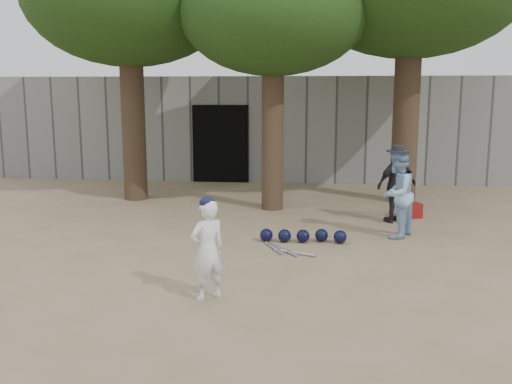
# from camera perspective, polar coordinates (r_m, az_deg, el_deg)

# --- Properties ---
(ground) EXTENTS (70.00, 70.00, 0.00)m
(ground) POSITION_cam_1_polar(r_m,az_deg,el_deg) (8.79, -4.67, -7.17)
(ground) COLOR #937C5E
(ground) RESTS_ON ground
(boy_player) EXTENTS (0.56, 0.53, 1.28)m
(boy_player) POSITION_cam_1_polar(r_m,az_deg,el_deg) (7.19, -4.86, -5.82)
(boy_player) COLOR white
(boy_player) RESTS_ON ground
(spectator_blue) EXTENTS (0.89, 0.96, 1.59)m
(spectator_blue) POSITION_cam_1_polar(r_m,az_deg,el_deg) (10.46, 13.91, -0.17)
(spectator_blue) COLOR #91B9E0
(spectator_blue) RESTS_ON ground
(spectator_dark) EXTENTS (0.95, 0.76, 1.51)m
(spectator_dark) POSITION_cam_1_polar(r_m,az_deg,el_deg) (11.66, 13.87, 0.68)
(spectator_dark) COLOR black
(spectator_dark) RESTS_ON ground
(red_bag) EXTENTS (0.49, 0.42, 0.30)m
(red_bag) POSITION_cam_1_polar(r_m,az_deg,el_deg) (12.29, 15.17, -1.77)
(red_bag) COLOR maroon
(red_bag) RESTS_ON ground
(back_building) EXTENTS (16.00, 5.24, 3.00)m
(back_building) POSITION_cam_1_polar(r_m,az_deg,el_deg) (18.67, 1.43, 6.73)
(back_building) COLOR gray
(back_building) RESTS_ON ground
(helmet_row) EXTENTS (1.51, 0.33, 0.23)m
(helmet_row) POSITION_cam_1_polar(r_m,az_deg,el_deg) (9.98, 4.73, -4.39)
(helmet_row) COLOR black
(helmet_row) RESTS_ON ground
(bat_pile) EXTENTS (0.89, 0.75, 0.06)m
(bat_pile) POSITION_cam_1_polar(r_m,az_deg,el_deg) (9.40, 2.88, -5.83)
(bat_pile) COLOR #B4B3BB
(bat_pile) RESTS_ON ground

